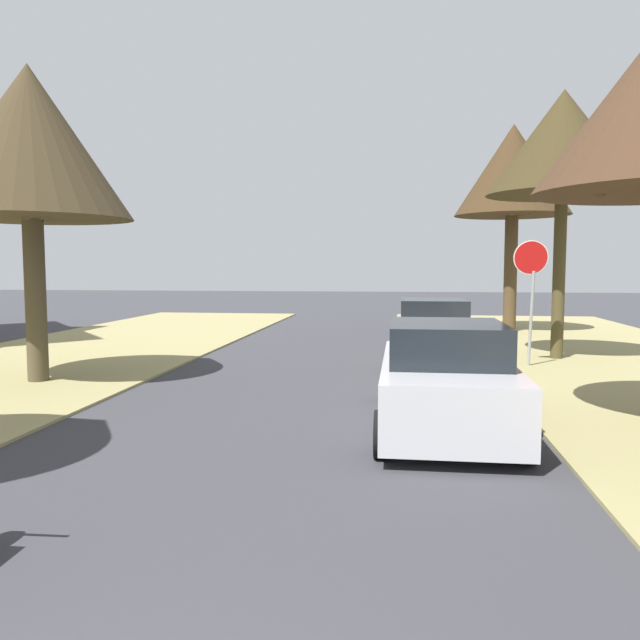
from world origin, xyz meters
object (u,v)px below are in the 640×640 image
Objects in this scene: stop_sign_far at (531,275)px; parked_sedan_silver at (445,379)px; street_tree_right_mid_b at (563,144)px; parked_sedan_tan at (433,332)px; street_tree_right_far at (513,172)px; street_tree_left_mid_b at (30,144)px.

parked_sedan_silver is at bearing -111.62° from stop_sign_far.
parked_sedan_tan is at bearing -170.06° from street_tree_right_mid_b.
street_tree_right_mid_b reaches higher than parked_sedan_tan.
parked_sedan_silver is (-3.30, -7.27, -4.70)m from street_tree_right_mid_b.
street_tree_right_mid_b is at bearing 9.94° from parked_sedan_tan.
parked_sedan_silver is at bearing -102.99° from street_tree_right_far.
street_tree_right_far is 15.31m from parked_sedan_silver.
street_tree_right_far reaches higher than street_tree_right_mid_b.
street_tree_right_far is 1.67× the size of parked_sedan_tan.
parked_sedan_silver is (-2.35, -5.93, -1.46)m from stop_sign_far.
street_tree_right_far is (0.90, 8.17, 3.57)m from stop_sign_far.
stop_sign_far is 6.54m from parked_sedan_silver.
parked_sedan_silver is at bearing -17.94° from street_tree_left_mid_b.
stop_sign_far is 3.64m from street_tree_right_mid_b.
street_tree_right_mid_b is 5.69m from parked_sedan_tan.
street_tree_left_mid_b is (-11.27, -11.50, -0.93)m from street_tree_right_far.
street_tree_left_mid_b is (-10.37, -3.33, 2.64)m from stop_sign_far.
street_tree_right_mid_b is at bearing -89.59° from street_tree_right_far.
parked_sedan_tan is (-3.10, -7.38, -5.03)m from street_tree_right_far.
street_tree_right_mid_b is 9.26m from parked_sedan_silver.
street_tree_left_mid_b is at bearing -153.23° from parked_sedan_tan.
stop_sign_far reaches higher than parked_sedan_tan.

